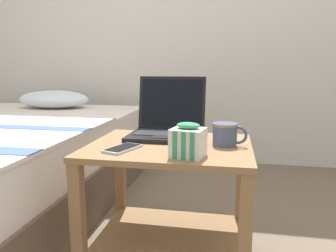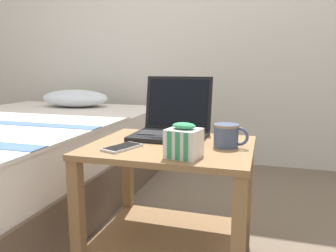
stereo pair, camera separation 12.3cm
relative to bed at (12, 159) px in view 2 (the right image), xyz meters
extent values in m
cube|color=beige|center=(1.15, 1.21, 0.99)|extent=(8.00, 0.05, 2.50)
cube|color=brown|center=(0.00, -0.01, -0.12)|extent=(1.41, 2.06, 0.28)
cube|color=silver|center=(0.00, -0.01, 0.13)|extent=(1.37, 2.02, 0.22)
ellipsoid|color=silver|center=(0.00, 0.74, 0.31)|extent=(0.57, 0.36, 0.14)
cube|color=olive|center=(1.15, -0.41, 0.26)|extent=(0.63, 0.51, 0.02)
cube|color=olive|center=(1.15, -0.41, -0.13)|extent=(0.59, 0.47, 0.02)
cube|color=olive|center=(0.87, -0.64, -0.01)|extent=(0.04, 0.04, 0.51)
cube|color=olive|center=(1.44, -0.64, -0.01)|extent=(0.04, 0.04, 0.51)
cube|color=olive|center=(0.87, -0.18, -0.01)|extent=(0.04, 0.04, 0.51)
cube|color=olive|center=(1.44, -0.18, -0.01)|extent=(0.04, 0.04, 0.51)
cube|color=black|center=(1.12, -0.30, 0.28)|extent=(0.31, 0.25, 0.02)
cube|color=#232326|center=(1.12, -0.28, 0.29)|extent=(0.26, 0.14, 0.00)
cube|color=#232326|center=(1.12, -0.37, 0.29)|extent=(0.09, 0.05, 0.00)
cube|color=black|center=(1.12, -0.16, 0.40)|extent=(0.31, 0.05, 0.24)
cube|color=black|center=(1.12, -0.16, 0.41)|extent=(0.28, 0.04, 0.21)
cube|color=black|center=(1.10, -0.14, 0.47)|extent=(0.03, 0.01, 0.03)
cube|color=green|center=(1.06, -0.16, 0.34)|extent=(0.03, 0.01, 0.03)
cube|color=black|center=(1.15, -0.16, 0.37)|extent=(0.03, 0.01, 0.03)
cylinder|color=#3F4C6B|center=(1.37, -0.39, 0.31)|extent=(0.09, 0.09, 0.09)
cylinder|color=#7F6B56|center=(1.37, -0.39, 0.35)|extent=(0.10, 0.10, 0.01)
cylinder|color=black|center=(1.37, -0.39, 0.34)|extent=(0.08, 0.08, 0.01)
torus|color=#3F4C6B|center=(1.42, -0.40, 0.31)|extent=(0.07, 0.02, 0.07)
cube|color=silver|center=(1.25, -0.58, 0.32)|extent=(0.12, 0.12, 0.10)
cube|color=#338C59|center=(1.21, -0.62, 0.32)|extent=(0.02, 0.01, 0.09)
cube|color=#338C59|center=(1.24, -0.63, 0.32)|extent=(0.02, 0.01, 0.09)
cube|color=#338C59|center=(1.27, -0.63, 0.32)|extent=(0.02, 0.01, 0.09)
ellipsoid|color=#338C59|center=(1.25, -0.58, 0.37)|extent=(0.09, 0.07, 0.02)
cube|color=#B7BABC|center=(1.00, -0.53, 0.27)|extent=(0.12, 0.17, 0.01)
cube|color=black|center=(1.00, -0.53, 0.28)|extent=(0.11, 0.15, 0.00)
camera|label=1|loc=(1.38, -1.64, 0.57)|focal=35.00mm
camera|label=2|loc=(1.50, -1.62, 0.57)|focal=35.00mm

